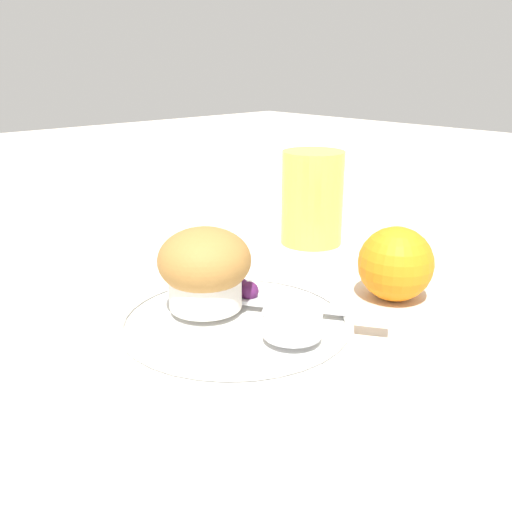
# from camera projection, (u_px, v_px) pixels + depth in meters

# --- Properties ---
(ground_plane) EXTENTS (3.00, 3.00, 0.00)m
(ground_plane) POSITION_uv_depth(u_px,v_px,m) (238.00, 325.00, 0.49)
(ground_plane) COLOR beige
(plate) EXTENTS (0.19, 0.19, 0.02)m
(plate) POSITION_uv_depth(u_px,v_px,m) (235.00, 326.00, 0.47)
(plate) COLOR white
(plate) RESTS_ON ground_plane
(muffin) EXTENTS (0.08, 0.08, 0.07)m
(muffin) POSITION_uv_depth(u_px,v_px,m) (205.00, 268.00, 0.47)
(muffin) COLOR silver
(muffin) RESTS_ON plate
(cream_ramekin) EXTENTS (0.05, 0.05, 0.02)m
(cream_ramekin) POSITION_uv_depth(u_px,v_px,m) (292.00, 322.00, 0.43)
(cream_ramekin) COLOR silver
(cream_ramekin) RESTS_ON plate
(berry_pair) EXTENTS (0.03, 0.02, 0.02)m
(berry_pair) POSITION_uv_depth(u_px,v_px,m) (246.00, 289.00, 0.49)
(berry_pair) COLOR #4C194C
(berry_pair) RESTS_ON plate
(butter_knife) EXTENTS (0.17, 0.11, 0.00)m
(butter_knife) POSITION_uv_depth(u_px,v_px,m) (277.00, 303.00, 0.48)
(butter_knife) COLOR #B7B7BC
(butter_knife) RESTS_ON plate
(orange_fruit) EXTENTS (0.07, 0.07, 0.07)m
(orange_fruit) POSITION_uv_depth(u_px,v_px,m) (396.00, 264.00, 0.53)
(orange_fruit) COLOR orange
(orange_fruit) RESTS_ON ground_plane
(juice_glass) EXTENTS (0.07, 0.07, 0.11)m
(juice_glass) POSITION_uv_depth(u_px,v_px,m) (312.00, 198.00, 0.69)
(juice_glass) COLOR #EAD14C
(juice_glass) RESTS_ON ground_plane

